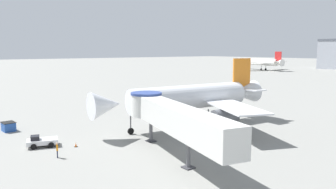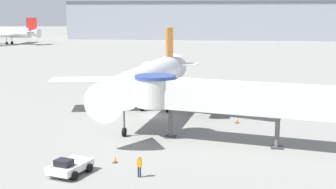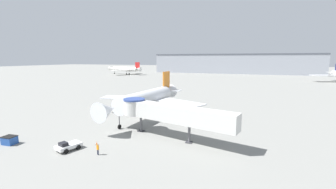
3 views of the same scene
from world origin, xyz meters
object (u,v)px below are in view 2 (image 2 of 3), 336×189
Objects in this scene: main_airplane at (151,80)px; background_jet_red_tail at (4,33)px; jet_bridge at (230,97)px; traffic_cone_starboard_wing at (237,120)px; ground_crew_marshaller at (139,165)px; traffic_cone_near_nose at (115,159)px; pushback_tug_white at (70,166)px.

main_airplane is 0.83× the size of background_jet_red_tail.
jet_bridge is at bearing 43.31° from background_jet_red_tail.
main_airplane is 11.59m from traffic_cone_starboard_wing.
main_airplane reaches higher than ground_crew_marshaller.
traffic_cone_near_nose is 0.86× the size of traffic_cone_starboard_wing.
ground_crew_marshaller is (2.68, -3.15, 0.69)m from traffic_cone_near_nose.
jet_bridge is at bearing 37.77° from traffic_cone_near_nose.
traffic_cone_starboard_wing is at bearing 45.29° from background_jet_red_tail.
traffic_cone_near_nose is at bearing -128.83° from jet_bridge.
background_jet_red_tail is at bearing 137.12° from jet_bridge.
background_jet_red_tail is (-92.72, 129.06, 4.39)m from traffic_cone_starboard_wing.
jet_bridge is 37.04× the size of traffic_cone_near_nose.
background_jet_red_tail is at bearing 134.85° from pushback_tug_white.
pushback_tug_white is at bearing -124.19° from traffic_cone_starboard_wing.
pushback_tug_white is at bearing -130.20° from traffic_cone_near_nose.
jet_bridge is 165.48m from background_jet_red_tail.
pushback_tug_white is (-2.57, -22.23, -3.71)m from main_airplane.
jet_bridge is 12.58m from traffic_cone_near_nose.
main_airplane reaches higher than traffic_cone_starboard_wing.
main_airplane is at bearing 142.56° from jet_bridge.
traffic_cone_starboard_wing is 158.97m from background_jet_red_tail.
background_jet_red_tail reaches higher than traffic_cone_near_nose.
pushback_tug_white is 2.37× the size of ground_crew_marshaller.
jet_bridge is at bearing -45.70° from main_airplane.
jet_bridge is (9.55, -11.73, 0.15)m from main_airplane.
background_jet_red_tail is at bearing -43.27° from ground_crew_marshaller.
jet_bridge is 16.49m from pushback_tug_white.
main_airplane is at bearing 90.53° from traffic_cone_near_nose.
jet_bridge is 0.61× the size of background_jet_red_tail.
jet_bridge is at bearing -105.89° from ground_crew_marshaller.
background_jet_red_tail reaches higher than ground_crew_marshaller.
main_airplane is 17.74× the size of ground_crew_marshaller.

